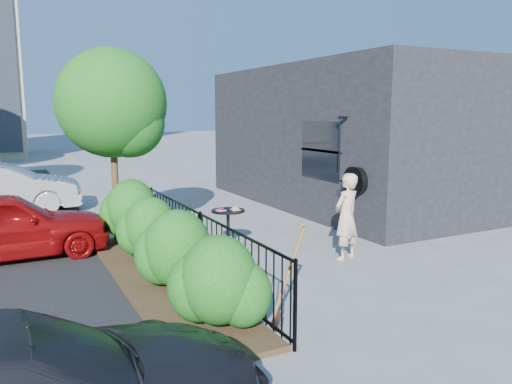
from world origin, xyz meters
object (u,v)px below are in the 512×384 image
car_red (3,226)px  woman (346,217)px  cafe_table (228,223)px  car_silver (0,188)px  patio_tree (116,110)px  shovel (287,282)px

car_red → woman: bearing=-118.3°
cafe_table → woman: woman is taller
car_red → car_silver: (-0.03, 4.84, 0.04)m
woman → patio_tree: bearing=-59.9°
car_red → car_silver: size_ratio=0.91×
patio_tree → car_red: patio_tree is taller
patio_tree → cafe_table: bearing=-42.2°
woman → car_red: size_ratio=0.43×
woman → shovel: bearing=21.2°
patio_tree → woman: 5.04m
woman → car_red: 6.36m
shovel → woman: bearing=39.7°
cafe_table → woman: 2.29m
shovel → patio_tree: bearing=100.8°
cafe_table → car_silver: size_ratio=0.21×
patio_tree → woman: size_ratio=2.43×
cafe_table → car_silver: car_silver is taller
woman → cafe_table: bearing=-59.2°
car_red → shovel: bearing=-148.8°
patio_tree → car_red: size_ratio=1.05×
car_red → car_silver: car_silver is taller
cafe_table → woman: (1.73, -1.49, 0.24)m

